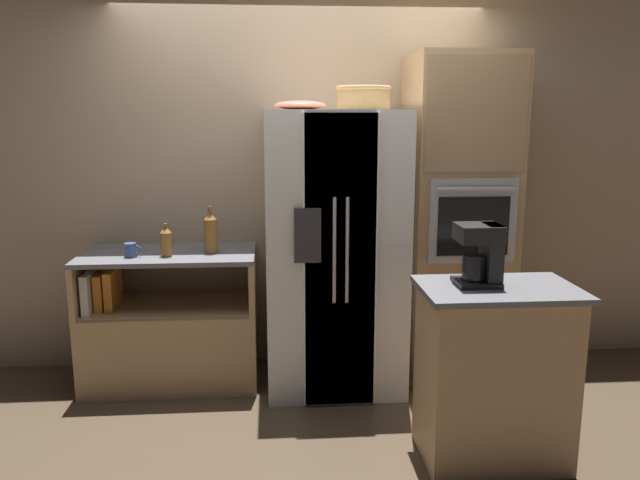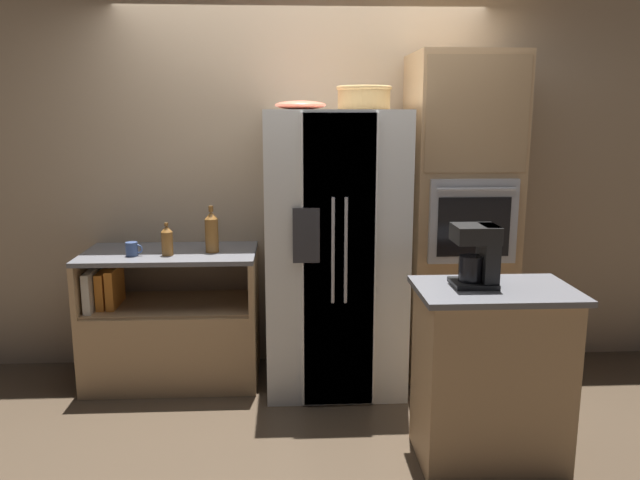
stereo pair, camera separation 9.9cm
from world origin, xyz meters
name	(u,v)px [view 2 (the right image)]	position (x,y,z in m)	size (l,w,h in m)	color
ground_plane	(305,381)	(0.00, 0.00, 0.00)	(20.00, 20.00, 0.00)	#4C3D2D
wall_back	(302,170)	(0.00, 0.45, 1.40)	(12.00, 0.06, 2.80)	tan
counter_left	(172,333)	(-0.90, 0.10, 0.33)	(1.13, 0.63, 0.90)	tan
refrigerator	(334,251)	(0.19, 0.01, 0.91)	(0.88, 0.83, 1.81)	white
wall_oven	(458,220)	(1.03, 0.09, 1.09)	(0.67, 0.70, 2.17)	tan
island_counter	(490,375)	(0.93, -1.02, 0.47)	(0.79, 0.53, 0.94)	tan
wicker_basket	(364,97)	(0.38, 0.03, 1.89)	(0.35, 0.35, 0.15)	tan
fruit_bowl	(300,105)	(-0.02, -0.01, 1.84)	(0.32, 0.32, 0.06)	#DB664C
bottle_tall	(212,232)	(-0.61, 0.07, 1.03)	(0.09, 0.09, 0.31)	brown
bottle_short	(167,240)	(-0.88, -0.01, 0.99)	(0.07, 0.07, 0.21)	brown
mug	(132,249)	(-1.10, -0.02, 0.94)	(0.11, 0.08, 0.09)	#384C7A
coffee_maker	(479,253)	(0.85, -0.97, 1.11)	(0.22, 0.20, 0.31)	black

